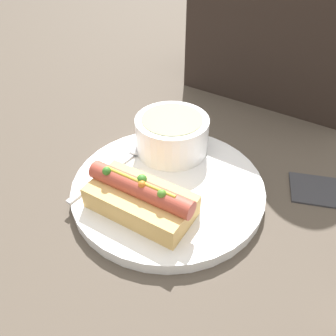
{
  "coord_description": "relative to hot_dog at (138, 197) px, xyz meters",
  "views": [
    {
      "loc": [
        0.2,
        -0.29,
        0.34
      ],
      "look_at": [
        0.0,
        0.0,
        0.05
      ],
      "focal_mm": 35.0,
      "sensor_mm": 36.0,
      "label": 1
    }
  ],
  "objects": [
    {
      "name": "hot_dog",
      "position": [
        0.0,
        0.0,
        0.0
      ],
      "size": [
        0.15,
        0.08,
        0.06
      ],
      "rotation": [
        0.0,
        0.0,
        0.05
      ],
      "color": "#DBAD60",
      "rests_on": "dinner_plate"
    },
    {
      "name": "seated_diner",
      "position": [
        0.01,
        0.46,
        0.14
      ],
      "size": [
        0.35,
        0.16,
        0.44
      ],
      "color": "#2D231E",
      "rests_on": "ground_plane"
    },
    {
      "name": "spoon",
      "position": [
        -0.08,
        0.08,
        -0.02
      ],
      "size": [
        0.03,
        0.17,
        0.01
      ],
      "rotation": [
        0.0,
        0.0,
        1.52
      ],
      "color": "#B7B7BC",
      "rests_on": "dinner_plate"
    },
    {
      "name": "ground_plane",
      "position": [
        0.0,
        0.06,
        -0.04
      ],
      "size": [
        4.0,
        4.0,
        0.0
      ],
      "primitive_type": "plane",
      "color": "#4C4238"
    },
    {
      "name": "napkin",
      "position": [
        0.21,
        0.2,
        -0.04
      ],
      "size": [
        0.14,
        0.11,
        0.01
      ],
      "rotation": [
        0.0,
        0.0,
        0.38
      ],
      "color": "#333338",
      "rests_on": "ground_plane"
    },
    {
      "name": "dinner_plate",
      "position": [
        0.0,
        0.06,
        -0.03
      ],
      "size": [
        0.28,
        0.28,
        0.02
      ],
      "color": "white",
      "rests_on": "ground_plane"
    },
    {
      "name": "soup_bowl",
      "position": [
        -0.04,
        0.14,
        0.01
      ],
      "size": [
        0.12,
        0.12,
        0.06
      ],
      "color": "white",
      "rests_on": "dinner_plate"
    }
  ]
}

